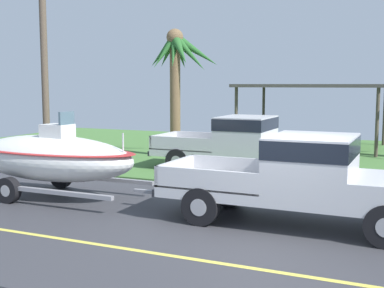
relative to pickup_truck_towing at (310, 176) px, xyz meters
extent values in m
cube|color=#38383D|center=(-0.59, -1.05, -1.07)|extent=(36.00, 8.00, 0.06)
cube|color=#477538|center=(-0.59, 9.95, -1.05)|extent=(36.00, 14.00, 0.11)
cube|color=#DBCC4C|center=(-0.59, -2.85, -1.04)|extent=(34.20, 0.12, 0.01)
cube|color=silver|center=(-0.35, 0.00, -0.41)|extent=(5.50, 1.96, 0.22)
cube|color=silver|center=(0.04, 0.00, 0.27)|extent=(1.65, 1.96, 1.14)
cube|color=black|center=(0.04, 0.00, 0.61)|extent=(1.67, 1.98, 0.38)
cube|color=gray|center=(-1.94, 0.00, -0.28)|extent=(2.31, 1.96, 0.04)
cube|color=silver|center=(-1.94, 0.94, -0.08)|extent=(2.31, 0.08, 0.45)
cube|color=silver|center=(-1.94, -0.94, -0.08)|extent=(2.31, 0.08, 0.45)
cube|color=silver|center=(-3.06, 0.00, -0.08)|extent=(0.08, 1.96, 0.45)
cube|color=#333338|center=(-3.16, 0.00, -0.47)|extent=(0.12, 1.76, 0.16)
sphere|color=#B2B2B7|center=(-3.28, 0.00, -0.42)|extent=(0.10, 0.10, 0.10)
cylinder|color=black|center=(-2.06, 0.87, -0.64)|extent=(0.80, 0.28, 0.80)
cylinder|color=#9E9EA3|center=(-2.06, 0.87, -0.64)|extent=(0.36, 0.29, 0.36)
cylinder|color=black|center=(-2.06, -0.87, -0.64)|extent=(0.80, 0.28, 0.80)
cylinder|color=#9E9EA3|center=(-2.06, -0.87, -0.64)|extent=(0.36, 0.29, 0.36)
cube|color=gray|center=(-3.73, 0.00, -0.66)|extent=(0.90, 0.10, 0.08)
cube|color=gray|center=(-6.68, 0.95, -0.66)|extent=(5.00, 0.12, 0.10)
cube|color=gray|center=(-6.68, -0.95, -0.66)|extent=(5.00, 0.12, 0.10)
cylinder|color=black|center=(-7.18, 1.01, -0.72)|extent=(0.64, 0.22, 0.64)
cylinder|color=#9E9EA3|center=(-7.18, 1.01, -0.72)|extent=(0.29, 0.23, 0.29)
cylinder|color=black|center=(-7.18, -1.01, -0.72)|extent=(0.64, 0.22, 0.64)
cylinder|color=#9E9EA3|center=(-7.18, -1.01, -0.72)|extent=(0.29, 0.23, 0.29)
ellipsoid|color=white|center=(-6.68, 0.00, -0.02)|extent=(4.89, 1.88, 1.18)
ellipsoid|color=#B22626|center=(-6.68, 0.00, 0.18)|extent=(4.99, 1.91, 0.12)
cube|color=silver|center=(-6.43, 0.00, 0.54)|extent=(0.70, 0.60, 0.65)
cube|color=slate|center=(-6.13, 0.00, 1.01)|extent=(0.06, 0.56, 0.36)
cylinder|color=silver|center=(-4.48, 0.00, 0.46)|extent=(0.04, 0.04, 0.50)
cube|color=silver|center=(-3.57, 5.52, -0.41)|extent=(5.40, 2.05, 0.22)
cube|color=silver|center=(-1.63, 5.52, -0.11)|extent=(1.51, 2.05, 0.38)
cube|color=silver|center=(-3.20, 5.52, 0.26)|extent=(1.62, 2.05, 1.13)
cube|color=black|center=(-3.20, 5.52, 0.59)|extent=(1.64, 2.07, 0.38)
cube|color=gray|center=(-5.14, 5.52, -0.28)|extent=(2.27, 2.05, 0.04)
cube|color=silver|center=(-5.14, 6.50, -0.08)|extent=(2.27, 0.08, 0.45)
cube|color=silver|center=(-5.14, 4.54, -0.08)|extent=(2.27, 0.08, 0.45)
cube|color=silver|center=(-6.23, 5.52, -0.08)|extent=(0.08, 2.05, 0.45)
cube|color=#333338|center=(-6.33, 5.52, -0.47)|extent=(0.12, 1.84, 0.16)
sphere|color=#B2B2B7|center=(-6.45, 5.52, -0.42)|extent=(0.10, 0.10, 0.10)
cylinder|color=black|center=(-1.71, 6.43, -0.64)|extent=(0.80, 0.28, 0.80)
cylinder|color=#9E9EA3|center=(-1.71, 6.43, -0.64)|extent=(0.36, 0.29, 0.36)
cylinder|color=black|center=(-1.71, 4.61, -0.64)|extent=(0.80, 0.28, 0.80)
cylinder|color=#9E9EA3|center=(-1.71, 4.61, -0.64)|extent=(0.36, 0.29, 0.36)
cylinder|color=black|center=(-5.25, 6.43, -0.64)|extent=(0.80, 0.28, 0.80)
cylinder|color=#9E9EA3|center=(-5.25, 6.43, -0.64)|extent=(0.36, 0.29, 0.36)
cylinder|color=black|center=(-5.25, 4.61, -0.64)|extent=(0.80, 0.28, 0.80)
cylinder|color=#9E9EA3|center=(-5.25, 4.61, -0.64)|extent=(0.36, 0.29, 0.36)
cylinder|color=#4C4238|center=(0.47, 15.03, 0.35)|extent=(0.14, 0.14, 2.78)
cylinder|color=#4C4238|center=(0.47, 10.78, 0.35)|extent=(0.14, 0.14, 2.78)
cylinder|color=#4C4238|center=(-5.39, 15.03, 0.35)|extent=(0.14, 0.14, 2.78)
cylinder|color=#4C4238|center=(-5.39, 10.78, 0.35)|extent=(0.14, 0.14, 2.78)
cube|color=#4C4742|center=(-2.46, 12.90, 1.81)|extent=(6.36, 4.75, 0.14)
cylinder|color=brown|center=(-6.81, 7.59, 1.32)|extent=(0.41, 0.41, 4.73)
cone|color=#286028|center=(-6.13, 7.47, 3.04)|extent=(1.66, 0.65, 1.55)
cone|color=#286028|center=(-6.14, 8.14, 3.15)|extent=(1.76, 1.55, 1.40)
cone|color=#286028|center=(-6.79, 8.00, 3.10)|extent=(0.41, 1.13, 1.37)
cone|color=#286028|center=(-7.15, 8.33, 2.95)|extent=(1.18, 1.90, 1.78)
cone|color=#286028|center=(-7.22, 7.80, 3.13)|extent=(1.18, 0.80, 1.30)
cone|color=#286028|center=(-7.26, 7.46, 3.13)|extent=(1.27, 0.68, 1.34)
cone|color=#286028|center=(-7.06, 7.19, 3.08)|extent=(0.89, 1.18, 1.39)
cone|color=#286028|center=(-6.65, 7.17, 3.10)|extent=(0.70, 1.20, 1.36)
cone|color=#286028|center=(-6.34, 7.09, 3.15)|extent=(1.41, 1.47, 1.38)
sphere|color=brown|center=(-6.81, 7.59, 3.68)|extent=(0.66, 0.66, 0.66)
cylinder|color=brown|center=(-9.92, 3.70, 2.77)|extent=(0.24, 0.24, 7.62)
camera|label=1|loc=(2.01, -10.36, 1.88)|focal=47.52mm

